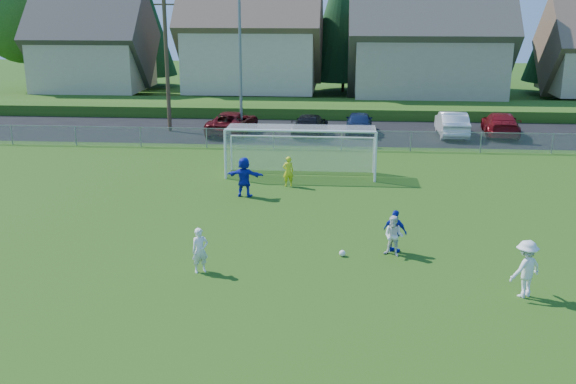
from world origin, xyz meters
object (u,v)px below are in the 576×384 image
at_px(car_f, 452,124).
at_px(soccer_goal, 301,143).
at_px(player_white_b, 394,236).
at_px(car_e, 359,122).
at_px(soccer_ball, 342,253).
at_px(player_blue_b, 244,177).
at_px(player_white_a, 200,250).
at_px(car_d, 310,125).
at_px(player_white_c, 526,269).
at_px(car_c, 233,123).
at_px(player_blue_a, 395,231).
at_px(car_g, 500,124).
at_px(goalkeeper, 288,171).

height_order(car_f, soccer_goal, soccer_goal).
distance_m(player_white_b, car_e, 22.13).
bearing_deg(soccer_ball, player_blue_b, 122.15).
relative_size(player_white_a, player_blue_b, 0.83).
relative_size(car_d, soccer_goal, 0.64).
bearing_deg(player_white_c, car_c, -96.08).
relative_size(player_white_c, player_blue_a, 1.16).
relative_size(player_white_b, car_c, 0.27).
xyz_separation_m(player_white_a, soccer_goal, (2.46, 12.79, 0.88)).
height_order(car_e, car_g, car_g).
bearing_deg(player_white_b, soccer_goal, 130.36).
bearing_deg(car_f, car_c, 2.66).
relative_size(car_c, car_f, 1.10).
relative_size(soccer_ball, player_blue_b, 0.12).
bearing_deg(player_white_a, car_f, 34.58).
distance_m(car_f, soccer_goal, 14.11).
distance_m(car_d, car_g, 12.35).
height_order(player_white_b, player_blue_a, player_blue_a).
relative_size(player_blue_b, car_e, 0.42).
xyz_separation_m(player_blue_a, car_d, (-4.01, 20.79, -0.07)).
xyz_separation_m(player_blue_b, soccer_goal, (2.29, 4.02, 0.73)).
bearing_deg(player_white_c, player_white_a, -39.73).
bearing_deg(player_white_c, goalkeeper, -89.31).
distance_m(player_white_a, car_g, 28.21).
bearing_deg(car_d, car_e, -157.52).
bearing_deg(player_white_c, soccer_goal, -95.20).
bearing_deg(car_c, player_blue_a, 120.41).
bearing_deg(goalkeeper, player_white_c, 106.85).
bearing_deg(player_blue_b, soccer_goal, -112.62).
distance_m(car_c, car_g, 17.42).
xyz_separation_m(car_c, car_e, (8.27, 0.91, -0.01)).
bearing_deg(soccer_goal, player_white_c, -61.52).
distance_m(player_blue_b, car_e, 16.24).
distance_m(player_blue_b, car_f, 18.66).
xyz_separation_m(car_e, soccer_goal, (-3.13, -11.29, 0.90)).
relative_size(soccer_ball, player_white_b, 0.15).
height_order(player_white_b, goalkeeper, goalkeeper).
distance_m(goalkeeper, car_c, 13.40).
xyz_separation_m(player_white_c, soccer_goal, (-7.51, 13.85, 0.75)).
relative_size(soccer_ball, car_f, 0.05).
height_order(player_blue_b, soccer_goal, soccer_goal).
xyz_separation_m(soccer_ball, goalkeeper, (-2.59, 8.87, 0.61)).
height_order(player_white_a, car_e, player_white_a).
height_order(car_f, car_g, car_f).
bearing_deg(player_white_a, car_g, 29.21).
relative_size(soccer_ball, player_blue_a, 0.14).
relative_size(soccer_ball, goalkeeper, 0.15).
height_order(car_d, car_g, car_g).
height_order(player_blue_a, car_d, player_blue_a).
bearing_deg(player_white_c, player_blue_a, -77.15).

